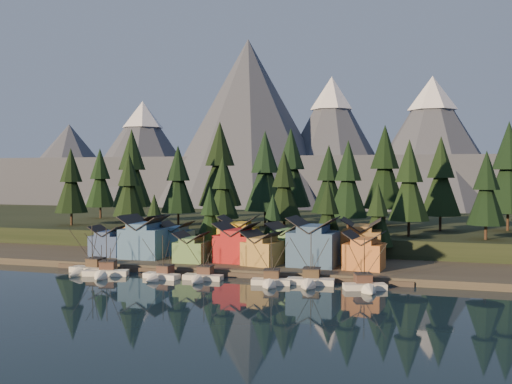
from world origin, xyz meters
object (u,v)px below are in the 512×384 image
(boat_5, at_px, (310,274))
(house_back_1, at_px, (177,237))
(boat_3, at_px, (201,271))
(boat_0, at_px, (87,263))
(boat_1, at_px, (104,266))
(boat_6, at_px, (366,279))
(boat_4, at_px, (271,274))
(house_front_1, at_px, (144,236))
(boat_2, at_px, (159,270))
(house_back_0, at_px, (142,233))
(house_front_0, at_px, (108,240))

(boat_5, xyz_separation_m, house_back_1, (-38.38, 21.67, 3.69))
(boat_3, bearing_deg, boat_0, 177.68)
(boat_1, xyz_separation_m, boat_6, (55.08, 1.17, 0.05))
(boat_4, xyz_separation_m, house_front_1, (-36.35, 16.82, 4.70))
(boat_1, distance_m, boat_2, 12.62)
(boat_5, xyz_separation_m, house_back_0, (-49.16, 23.83, 4.35))
(boat_4, bearing_deg, boat_3, 168.35)
(boat_1, height_order, boat_6, boat_1)
(boat_1, bearing_deg, boat_2, -12.73)
(boat_3, bearing_deg, house_back_0, 135.41)
(boat_3, height_order, boat_6, boat_6)
(boat_4, relative_size, house_front_0, 1.31)
(house_front_1, distance_m, house_back_1, 8.93)
(house_front_0, distance_m, house_front_1, 10.12)
(boat_4, bearing_deg, house_back_1, 133.67)
(house_back_0, xyz_separation_m, house_back_1, (10.79, -2.17, -0.65))
(boat_3, xyz_separation_m, house_front_1, (-21.39, 16.05, 4.88))
(house_front_0, bearing_deg, boat_4, -25.14)
(boat_0, relative_size, boat_4, 1.11)
(boat_0, xyz_separation_m, boat_3, (27.15, -0.50, -0.27))
(boat_2, bearing_deg, boat_1, -169.06)
(house_back_0, bearing_deg, boat_2, -49.07)
(boat_1, height_order, boat_2, boat_1)
(boat_2, distance_m, boat_5, 31.49)
(boat_4, bearing_deg, boat_2, 171.95)
(boat_4, height_order, house_back_1, house_back_1)
(boat_2, distance_m, boat_6, 42.48)
(house_back_0, height_order, house_back_1, house_back_0)
(boat_1, bearing_deg, boat_0, 143.98)
(boat_0, distance_m, house_front_1, 17.21)
(boat_4, distance_m, boat_6, 18.52)
(boat_6, bearing_deg, boat_1, 162.09)
(boat_6, bearing_deg, house_back_0, 137.79)
(boat_1, relative_size, boat_5, 0.99)
(boat_5, relative_size, house_back_0, 1.17)
(boat_4, distance_m, house_front_0, 49.46)
(house_front_0, bearing_deg, boat_0, -79.85)
(house_front_0, xyz_separation_m, house_front_1, (10.02, -0.05, 1.43))
(boat_0, relative_size, house_back_1, 1.40)
(boat_1, bearing_deg, boat_5, -11.33)
(boat_6, relative_size, house_front_0, 1.34)
(house_front_0, relative_size, house_back_1, 0.97)
(boat_4, relative_size, house_front_1, 1.04)
(house_front_0, distance_m, house_back_1, 16.95)
(boat_6, height_order, house_front_0, boat_6)
(boat_0, height_order, boat_1, boat_0)
(boat_4, bearing_deg, boat_6, -7.66)
(boat_3, xyz_separation_m, boat_6, (33.48, -0.44, 0.21))
(boat_2, height_order, house_back_0, house_back_0)
(boat_0, bearing_deg, boat_1, -13.49)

